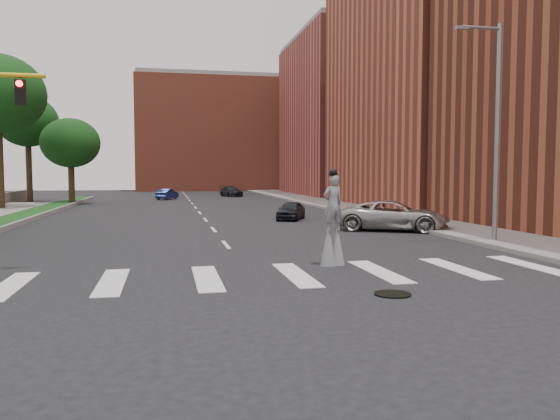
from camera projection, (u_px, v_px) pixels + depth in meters
name	position (u px, v px, depth m)	size (l,w,h in m)	color
ground_plane	(258.00, 284.00, 14.65)	(160.00, 160.00, 0.00)	black
grass_median	(7.00, 221.00, 31.83)	(2.00, 60.00, 0.25)	#113D12
median_curb	(27.00, 221.00, 32.04)	(0.20, 60.00, 0.28)	gray
sidewalk_right	(366.00, 210.00, 41.60)	(5.00, 90.00, 0.18)	slate
manhole	(393.00, 294.00, 13.30)	(0.90, 0.90, 0.04)	black
building_mid	(450.00, 69.00, 47.59)	(16.00, 22.00, 24.00)	#AA4B35
building_far	(356.00, 118.00, 71.16)	(16.00, 22.00, 20.00)	#B04A41
building_backdrop	(217.00, 136.00, 91.41)	(26.00, 14.00, 18.00)	#AA4B35
streetlight	(495.00, 126.00, 22.38)	(2.05, 0.20, 9.00)	slate
stilt_performer	(333.00, 226.00, 17.44)	(0.83, 0.59, 3.10)	#302113
suv_crossing	(394.00, 216.00, 27.88)	(2.55, 5.54, 1.54)	#A8A59E
car_near	(291.00, 210.00, 34.19)	(1.38, 3.42, 1.17)	black
car_mid	(167.00, 194.00, 59.23)	(1.23, 3.54, 1.17)	navy
car_far	(231.00, 191.00, 66.60)	(1.76, 4.33, 1.26)	black
tree_5	(28.00, 122.00, 52.51)	(5.77, 5.77, 10.32)	#302113
tree_6	(70.00, 143.00, 49.62)	(5.29, 5.29, 7.88)	#302113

